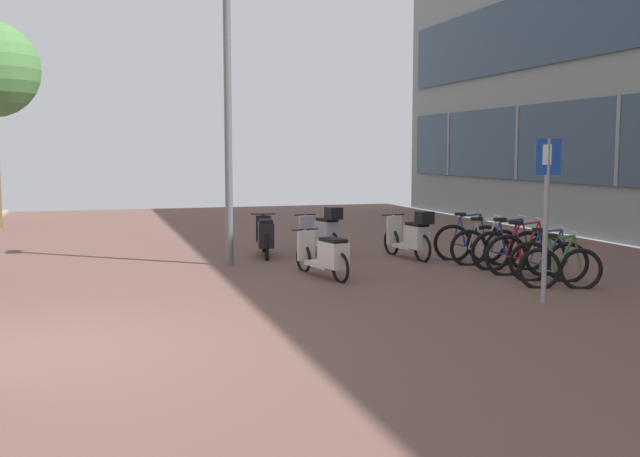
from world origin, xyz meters
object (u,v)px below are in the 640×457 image
object	(u,v)px
bicycle_rack_05	(469,243)
scooter_extra	(323,232)
bicycle_rack_00	(560,268)
bicycle_rack_01	(548,261)
bicycle_rack_03	(510,250)
bicycle_rack_04	(486,247)
bicycle_rack_02	(526,255)
lamp_post	(228,91)
scooter_far	(412,236)
scooter_near	(326,256)
scooter_mid	(265,236)
parking_sign	(546,202)

from	to	relation	value
bicycle_rack_05	scooter_extra	bearing A→B (deg)	146.69
bicycle_rack_00	bicycle_rack_05	distance (m)	3.07
bicycle_rack_01	bicycle_rack_05	distance (m)	2.46
bicycle_rack_03	bicycle_rack_04	xyz separation A→B (m)	(-0.14, 0.61, -0.01)
bicycle_rack_00	bicycle_rack_02	size ratio (longest dim) A/B	0.89
lamp_post	scooter_extra	bearing A→B (deg)	21.40
bicycle_rack_00	scooter_far	distance (m)	3.72
bicycle_rack_04	scooter_near	size ratio (longest dim) A/B	0.75
bicycle_rack_01	scooter_near	distance (m)	3.66
bicycle_rack_00	scooter_far	bearing A→B (deg)	104.04
bicycle_rack_02	bicycle_rack_04	size ratio (longest dim) A/B	1.05
scooter_mid	bicycle_rack_02	bearing A→B (deg)	-43.47
scooter_near	bicycle_rack_04	bearing A→B (deg)	8.18
scooter_far	parking_sign	world-z (taller)	parking_sign
bicycle_rack_05	parking_sign	bearing A→B (deg)	-103.57
scooter_mid	scooter_extra	distance (m)	1.19
bicycle_rack_03	scooter_extra	world-z (taller)	scooter_extra
scooter_near	lamp_post	xyz separation A→B (m)	(-1.30, 1.90, 2.85)
bicycle_rack_01	bicycle_rack_05	bearing A→B (deg)	93.10
bicycle_rack_04	scooter_far	world-z (taller)	scooter_far
bicycle_rack_00	scooter_far	world-z (taller)	scooter_far
bicycle_rack_02	parking_sign	size ratio (longest dim) A/B	0.60
bicycle_rack_03	bicycle_rack_04	bearing A→B (deg)	102.70
bicycle_rack_00	scooter_mid	world-z (taller)	bicycle_rack_00
bicycle_rack_02	bicycle_rack_04	xyz separation A→B (m)	(-0.08, 1.23, -0.01)
bicycle_rack_03	bicycle_rack_05	bearing A→B (deg)	97.01
bicycle_rack_02	lamp_post	world-z (taller)	lamp_post
scooter_extra	lamp_post	xyz separation A→B (m)	(-2.08, -0.82, 2.77)
bicycle_rack_00	scooter_mid	xyz separation A→B (m)	(-3.60, 4.79, 0.09)
bicycle_rack_00	bicycle_rack_05	bearing A→B (deg)	88.62
bicycle_rack_05	scooter_far	size ratio (longest dim) A/B	0.72
bicycle_rack_01	bicycle_rack_03	size ratio (longest dim) A/B	0.86
bicycle_rack_00	scooter_near	size ratio (longest dim) A/B	0.69
scooter_mid	scooter_extra	bearing A→B (deg)	-4.64
bicycle_rack_00	bicycle_rack_03	bearing A→B (deg)	83.04
scooter_near	bicycle_rack_01	bearing A→B (deg)	-21.95
bicycle_rack_02	parking_sign	bearing A→B (deg)	-116.32
bicycle_rack_02	scooter_mid	world-z (taller)	bicycle_rack_02
bicycle_rack_01	parking_sign	world-z (taller)	parking_sign
bicycle_rack_05	scooter_near	world-z (taller)	bicycle_rack_05
lamp_post	bicycle_rack_02	bearing A→B (deg)	-29.69
scooter_extra	bicycle_rack_00	bearing A→B (deg)	-62.87
bicycle_rack_03	lamp_post	bearing A→B (deg)	156.59
bicycle_rack_02	scooter_near	size ratio (longest dim) A/B	0.78
bicycle_rack_01	scooter_far	bearing A→B (deg)	110.32
bicycle_rack_02	bicycle_rack_03	xyz separation A→B (m)	(0.06, 0.61, -0.00)
bicycle_rack_00	bicycle_rack_05	xyz separation A→B (m)	(0.07, 3.07, 0.03)
bicycle_rack_01	scooter_mid	xyz separation A→B (m)	(-3.80, 4.18, 0.08)
bicycle_rack_01	parking_sign	xyz separation A→B (m)	(-1.09, -1.51, 1.10)
bicycle_rack_05	parking_sign	world-z (taller)	parking_sign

